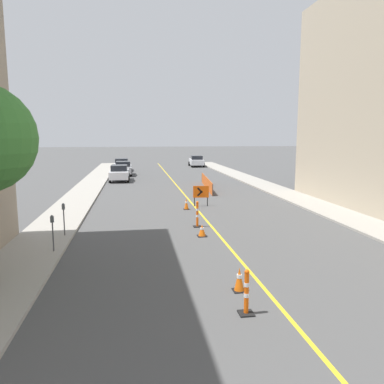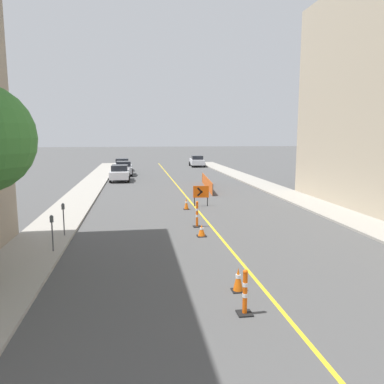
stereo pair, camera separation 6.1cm
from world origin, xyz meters
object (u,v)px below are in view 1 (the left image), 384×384
parked_car_curb_mid (123,168)px  parking_meter_near_curb (52,226)px  delineator_post_rear (197,216)px  arrow_barricade_primary (201,192)px  traffic_cone_fourth (186,204)px  parked_car_opposite_side (196,161)px  parking_meter_far_curb (64,213)px  parked_car_curb_far (122,165)px  parked_car_curb_near (119,173)px  traffic_cone_third (202,230)px  delineator_post_front (246,295)px  traffic_cone_second (239,279)px

parked_car_curb_mid → parking_meter_near_curb: 28.34m
delineator_post_rear → arrow_barricade_primary: arrow_barricade_primary is taller
traffic_cone_fourth → delineator_post_rear: 4.44m
parked_car_opposite_side → parking_meter_far_curb: (-11.92, -36.59, 0.33)m
traffic_cone_fourth → parked_car_curb_mid: (-4.33, 20.46, 0.45)m
traffic_cone_fourth → parking_meter_near_curb: 9.99m
delineator_post_rear → parked_car_curb_far: 30.60m
parked_car_curb_near → arrow_barricade_primary: bearing=-67.9°
traffic_cone_fourth → parking_meter_far_curb: 8.32m
traffic_cone_third → parked_car_opposite_side: (5.90, 37.24, 0.53)m
delineator_post_front → delineator_post_rear: (0.29, 9.15, 0.06)m
traffic_cone_second → parked_car_opposite_side: size_ratio=0.16×
arrow_barricade_primary → delineator_post_front: bearing=-90.8°
arrow_barricade_primary → parking_meter_far_curb: (-7.22, -6.43, 0.24)m
traffic_cone_fourth → delineator_post_rear: size_ratio=0.55×
delineator_post_front → delineator_post_rear: delineator_post_rear is taller
traffic_cone_third → arrow_barricade_primary: bearing=80.3°
arrow_barricade_primary → traffic_cone_third: bearing=-94.9°
arrow_barricade_primary → parked_car_opposite_side: (4.69, 30.16, -0.08)m
parking_meter_near_curb → traffic_cone_fourth: bearing=51.7°
delineator_post_front → parked_car_opposite_side: size_ratio=0.27×
delineator_post_rear → parking_meter_near_curb: (-6.10, -3.38, 0.54)m
delineator_post_rear → parked_car_curb_near: (-4.50, 19.60, 0.24)m
arrow_barricade_primary → parked_car_opposite_side: bearing=85.9°
traffic_cone_third → parked_car_curb_far: (-4.52, 32.00, 0.53)m
delineator_post_front → parked_car_curb_near: (-4.21, 28.75, 0.29)m
delineator_post_front → parking_meter_far_curb: 9.95m
parked_car_opposite_side → traffic_cone_fourth: bearing=-97.1°
parked_car_curb_near → parking_meter_near_curb: size_ratio=3.10×
arrow_barricade_primary → parking_meter_far_curb: 9.68m
traffic_cone_fourth → parked_car_curb_mid: 20.91m
traffic_cone_fourth → delineator_post_rear: delineator_post_rear is taller
traffic_cone_third → parked_car_curb_near: bearing=101.7°
traffic_cone_second → traffic_cone_fourth: traffic_cone_second is taller
traffic_cone_fourth → parked_car_curb_near: bearing=106.8°
parked_car_curb_near → parking_meter_near_curb: 23.04m
delineator_post_rear → parking_meter_far_curb: bearing=-169.8°
traffic_cone_second → traffic_cone_fourth: 12.20m
parked_car_curb_far → parked_car_opposite_side: same height
traffic_cone_second → traffic_cone_fourth: (0.14, 12.20, -0.00)m
traffic_cone_third → parking_meter_near_curb: (-6.02, -1.64, 0.83)m
arrow_barricade_primary → traffic_cone_second: bearing=-90.4°
traffic_cone_second → parked_car_curb_far: (-4.52, 38.02, 0.45)m
traffic_cone_third → parked_car_curb_mid: parked_car_curb_mid is taller
traffic_cone_third → delineator_post_front: size_ratio=0.47×
delineator_post_front → traffic_cone_fourth: bearing=88.5°
traffic_cone_third → parked_car_curb_far: parked_car_curb_far is taller
delineator_post_front → delineator_post_rear: size_ratio=0.91×
delineator_post_rear → parking_meter_far_curb: parking_meter_far_curb is taller
parked_car_curb_far → parking_meter_far_curb: bearing=-91.4°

